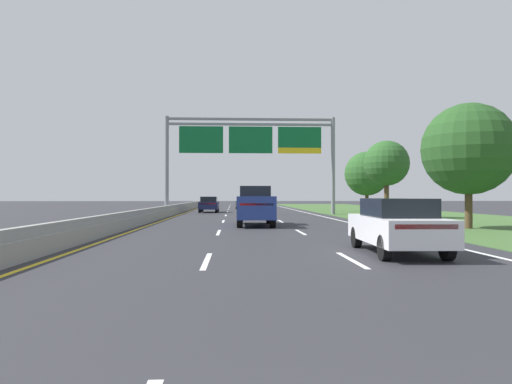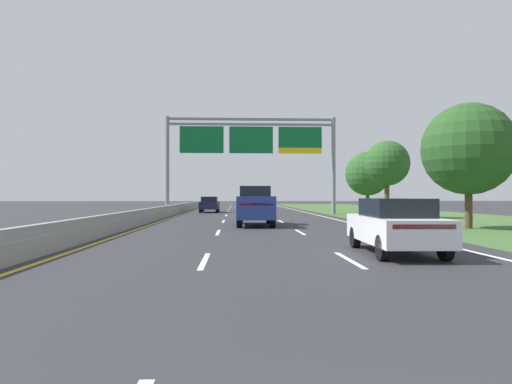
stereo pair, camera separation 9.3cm
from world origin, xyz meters
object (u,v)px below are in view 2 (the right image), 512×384
roadside_tree_mid (387,164)px  roadside_tree_near (468,149)px  car_navy_left_lane_sedan (210,204)px  pickup_truck_blue (255,206)px  car_grey_centre_lane_sedan (244,202)px  car_white_right_lane_sedan (395,225)px  roadside_tree_far (368,174)px  overhead_sign_gantry (251,145)px

roadside_tree_mid → roadside_tree_near: bearing=-88.3°
roadside_tree_near → car_navy_left_lane_sedan: bearing=120.9°
pickup_truck_blue → car_grey_centre_lane_sedan: size_ratio=1.23×
car_white_right_lane_sedan → roadside_tree_far: size_ratio=0.72×
overhead_sign_gantry → roadside_tree_mid: bearing=-34.2°
overhead_sign_gantry → roadside_tree_far: size_ratio=2.42×
roadside_tree_mid → roadside_tree_far: roadside_tree_far is taller
car_white_right_lane_sedan → roadside_tree_mid: 22.04m
roadside_tree_near → roadside_tree_mid: size_ratio=1.09×
car_navy_left_lane_sedan → car_white_right_lane_sedan: size_ratio=0.99×
car_white_right_lane_sedan → roadside_tree_mid: roadside_tree_mid is taller
car_grey_centre_lane_sedan → car_white_right_lane_sedan: (3.50, -44.38, 0.00)m
overhead_sign_gantry → roadside_tree_mid: overhead_sign_gantry is taller
car_white_right_lane_sedan → roadside_tree_near: roadside_tree_near is taller
overhead_sign_gantry → roadside_tree_mid: 12.14m
car_white_right_lane_sedan → roadside_tree_near: (7.04, 9.43, 3.16)m
pickup_truck_blue → car_navy_left_lane_sedan: 20.82m
pickup_truck_blue → car_white_right_lane_sedan: pickup_truck_blue is taller
overhead_sign_gantry → car_grey_centre_lane_sedan: (-0.31, 16.91, -5.35)m
pickup_truck_blue → roadside_tree_near: bearing=-105.7°
car_navy_left_lane_sedan → roadside_tree_far: roadside_tree_far is taller
car_navy_left_lane_sedan → roadside_tree_mid: roadside_tree_mid is taller
car_navy_left_lane_sedan → roadside_tree_near: roadside_tree_near is taller
pickup_truck_blue → roadside_tree_mid: 13.34m
car_grey_centre_lane_sedan → roadside_tree_mid: roadside_tree_mid is taller
overhead_sign_gantry → car_navy_left_lane_sedan: size_ratio=3.41×
car_navy_left_lane_sedan → roadside_tree_far: size_ratio=0.71×
car_grey_centre_lane_sedan → roadside_tree_near: size_ratio=0.71×
overhead_sign_gantry → roadside_tree_mid: (9.89, -6.71, -2.12)m
roadside_tree_far → car_white_right_lane_sedan: bearing=-105.0°
overhead_sign_gantry → car_navy_left_lane_sedan: bearing=124.9°
car_navy_left_lane_sedan → roadside_tree_mid: size_ratio=0.77×
pickup_truck_blue → car_navy_left_lane_sedan: size_ratio=1.23×
overhead_sign_gantry → roadside_tree_far: 13.96m
overhead_sign_gantry → roadside_tree_near: size_ratio=2.40×
pickup_truck_blue → roadside_tree_far: roadside_tree_far is taller
car_navy_left_lane_sedan → roadside_tree_near: (14.18, -23.70, 3.16)m
pickup_truck_blue → roadside_tree_near: 11.36m
car_grey_centre_lane_sedan → roadside_tree_mid: (10.20, -23.63, 3.24)m
pickup_truck_blue → roadside_tree_mid: bearing=-50.1°
car_navy_left_lane_sedan → car_white_right_lane_sedan: bearing=-167.1°
car_navy_left_lane_sedan → roadside_tree_far: bearing=-86.9°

